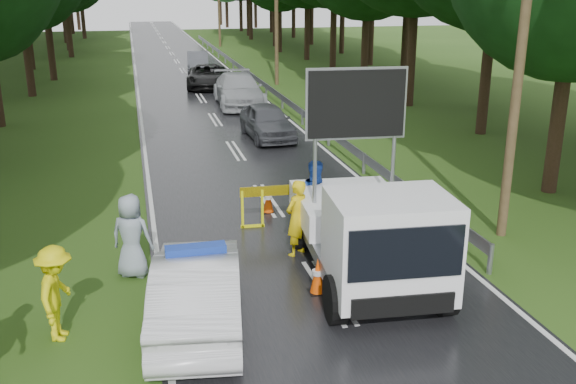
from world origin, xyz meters
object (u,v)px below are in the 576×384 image
object	(u,v)px
work_truck	(370,231)
officer	(297,218)
barrier	(292,195)
queue_car_second	(239,90)
queue_car_fourth	(198,61)
queue_car_third	(207,76)
civilian	(317,199)
queue_car_first	(267,121)
police_sedan	(198,290)

from	to	relation	value
work_truck	officer	size ratio (longest dim) A/B	3.06
barrier	officer	world-z (taller)	officer
queue_car_second	queue_car_fourth	distance (m)	14.44
queue_car_second	queue_car_third	bearing A→B (deg)	99.65
work_truck	civilian	bearing A→B (deg)	101.37
civilian	queue_car_first	distance (m)	10.85
queue_car_third	work_truck	bearing A→B (deg)	-81.70
officer	civilian	size ratio (longest dim) A/B	0.93
police_sedan	barrier	xyz separation A→B (m)	(2.93, 4.63, 0.12)
civilian	queue_car_third	distance (m)	24.72
police_sedan	barrier	size ratio (longest dim) A/B	1.69
officer	queue_car_first	world-z (taller)	officer
queue_car_first	queue_car_third	size ratio (longest dim) A/B	0.83
work_truck	queue_car_first	bearing A→B (deg)	91.78
queue_car_second	queue_car_fourth	xyz separation A→B (m)	(-0.60, 14.42, -0.12)
civilian	queue_car_third	size ratio (longest dim) A/B	0.39
officer	queue_car_first	bearing A→B (deg)	-134.95
queue_car_first	queue_car_second	world-z (taller)	queue_car_second
police_sedan	queue_car_third	xyz separation A→B (m)	(3.53, 28.44, -0.04)
work_truck	queue_car_third	bearing A→B (deg)	94.87
work_truck	civilian	xyz separation A→B (m)	(-0.33, 2.78, -0.19)
work_truck	civilian	world-z (taller)	work_truck
barrier	work_truck	bearing A→B (deg)	-75.66
police_sedan	queue_car_first	bearing A→B (deg)	-98.88
barrier	queue_car_second	bearing A→B (deg)	87.84
work_truck	queue_car_fourth	bearing A→B (deg)	94.33
civilian	queue_car_second	xyz separation A→B (m)	(1.07, 18.33, -0.17)
barrier	civilian	bearing A→B (deg)	-62.05
officer	queue_car_second	distance (m)	19.42
police_sedan	queue_car_third	bearing A→B (deg)	-89.31
queue_car_first	queue_car_third	bearing A→B (deg)	90.59
barrier	civilian	distance (m)	1.00
barrier	queue_car_third	size ratio (longest dim) A/B	0.54
work_truck	barrier	size ratio (longest dim) A/B	2.07
officer	civilian	world-z (taller)	civilian
police_sedan	officer	xyz separation A→B (m)	(2.57, 2.73, 0.19)
work_truck	civilian	distance (m)	2.81
queue_car_fourth	police_sedan	bearing A→B (deg)	-90.43
officer	queue_car_third	world-z (taller)	officer
work_truck	queue_car_second	bearing A→B (deg)	92.55
police_sedan	queue_car_third	size ratio (longest dim) A/B	0.91
queue_car_third	queue_car_second	bearing A→B (deg)	-74.08
officer	queue_car_fourth	world-z (taller)	officer
work_truck	barrier	bearing A→B (deg)	106.16
police_sedan	work_truck	world-z (taller)	work_truck
officer	queue_car_second	bearing A→B (deg)	-131.89
police_sedan	barrier	distance (m)	5.48
civilian	queue_car_second	bearing A→B (deg)	86.88
barrier	queue_car_third	xyz separation A→B (m)	(0.60, 23.82, -0.15)
work_truck	queue_car_second	world-z (taller)	work_truck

